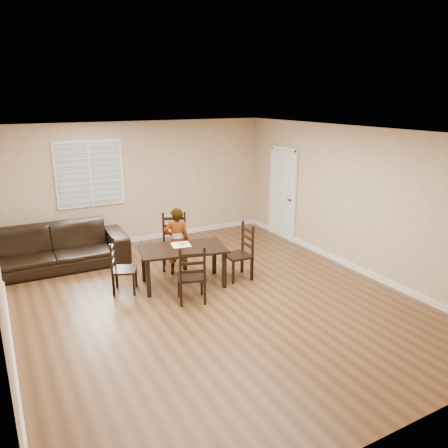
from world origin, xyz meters
The scene contains 11 objects.
ground centered at (0.00, 0.00, 0.00)m, with size 7.00×7.00×0.00m, color brown.
room centered at (0.04, 0.18, 1.81)m, with size 6.04×7.04×2.72m.
dining_table centered at (-0.17, 0.77, 0.60)m, with size 1.60×1.11×0.69m.
chair_near centered at (0.05, 1.70, 0.48)m, with size 0.61×0.60×1.06m.
chair_far centered at (-0.34, 0.01, 0.44)m, with size 0.54×0.52×0.97m.
chair_left centered at (-1.26, 1.02, 0.42)m, with size 0.51×0.53×0.92m.
chair_right centered at (0.94, 0.55, 0.46)m, with size 0.46×0.49×1.02m.
child centered at (-0.06, 1.29, 0.64)m, with size 0.46×0.30×1.27m, color gray.
napkin centered at (-0.14, 0.93, 0.69)m, with size 0.32×0.32×0.00m, color beige.
donut centered at (-0.12, 0.93, 0.71)m, with size 0.11×0.11×0.04m.
sofa centered at (-2.08, 2.68, 0.41)m, with size 2.80×1.09×0.82m, color black.
Camera 1 is at (-2.94, -5.84, 3.21)m, focal length 35.00 mm.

